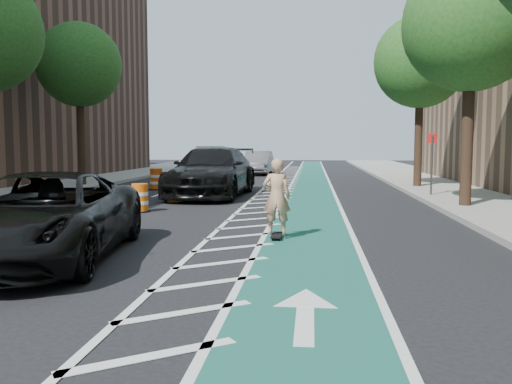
# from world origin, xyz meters

# --- Properties ---
(ground) EXTENTS (120.00, 120.00, 0.00)m
(ground) POSITION_xyz_m (0.00, 0.00, 0.00)
(ground) COLOR black
(ground) RESTS_ON ground
(bike_lane) EXTENTS (2.00, 90.00, 0.01)m
(bike_lane) POSITION_xyz_m (3.00, 10.00, 0.01)
(bike_lane) COLOR #164F47
(bike_lane) RESTS_ON ground
(buffer_strip) EXTENTS (1.40, 90.00, 0.01)m
(buffer_strip) POSITION_xyz_m (1.50, 10.00, 0.01)
(buffer_strip) COLOR silver
(buffer_strip) RESTS_ON ground
(sidewalk_right) EXTENTS (5.00, 90.00, 0.15)m
(sidewalk_right) POSITION_xyz_m (9.50, 10.00, 0.07)
(sidewalk_right) COLOR gray
(sidewalk_right) RESTS_ON ground
(curb_right) EXTENTS (0.12, 90.00, 0.16)m
(curb_right) POSITION_xyz_m (7.05, 10.00, 0.08)
(curb_right) COLOR gray
(curb_right) RESTS_ON ground
(curb_left) EXTENTS (0.12, 90.00, 0.16)m
(curb_left) POSITION_xyz_m (-7.05, 10.00, 0.08)
(curb_left) COLOR gray
(curb_left) RESTS_ON ground
(tree_r_c) EXTENTS (4.20, 4.20, 7.90)m
(tree_r_c) POSITION_xyz_m (7.90, 8.00, 5.77)
(tree_r_c) COLOR #382619
(tree_r_c) RESTS_ON ground
(tree_r_d) EXTENTS (4.20, 4.20, 7.90)m
(tree_r_d) POSITION_xyz_m (7.90, 16.00, 5.77)
(tree_r_d) COLOR #382619
(tree_r_d) RESTS_ON ground
(tree_l_d) EXTENTS (4.20, 4.20, 7.90)m
(tree_l_d) POSITION_xyz_m (-7.90, 16.00, 5.77)
(tree_l_d) COLOR #382619
(tree_l_d) RESTS_ON ground
(sign_post) EXTENTS (0.35, 0.08, 2.47)m
(sign_post) POSITION_xyz_m (7.60, 12.00, 1.35)
(sign_post) COLOR #4C4C4C
(sign_post) RESTS_ON ground
(skateboard) EXTENTS (0.22, 0.77, 0.10)m
(skateboard) POSITION_xyz_m (2.30, 2.56, 0.08)
(skateboard) COLOR black
(skateboard) RESTS_ON ground
(skateboarder) EXTENTS (0.61, 0.40, 1.68)m
(skateboarder) POSITION_xyz_m (2.30, 2.56, 0.94)
(skateboarder) COLOR tan
(skateboarder) RESTS_ON skateboard
(suv_near) EXTENTS (3.32, 5.97, 1.58)m
(suv_near) POSITION_xyz_m (-1.74, -0.03, 0.79)
(suv_near) COLOR black
(suv_near) RESTS_ON ground
(suv_far) EXTENTS (3.07, 6.87, 1.96)m
(suv_far) POSITION_xyz_m (-0.92, 12.08, 0.98)
(suv_far) COLOR black
(suv_far) RESTS_ON ground
(car_silver) EXTENTS (2.10, 4.63, 1.54)m
(car_silver) POSITION_xyz_m (-4.49, 26.31, 0.77)
(car_silver) COLOR gray
(car_silver) RESTS_ON ground
(car_grey) EXTENTS (1.74, 4.84, 1.59)m
(car_grey) POSITION_xyz_m (-0.59, 27.45, 0.79)
(car_grey) COLOR #59595E
(car_grey) RESTS_ON ground
(box_truck) EXTENTS (2.52, 4.76, 1.90)m
(box_truck) POSITION_xyz_m (-4.88, 32.71, 0.88)
(box_truck) COLOR silver
(box_truck) RESTS_ON ground
(barrel_a) EXTENTS (0.64, 0.64, 0.87)m
(barrel_a) POSITION_xyz_m (-2.20, 6.87, 0.41)
(barrel_a) COLOR #E55F0C
(barrel_a) RESTS_ON ground
(barrel_b) EXTENTS (0.68, 0.68, 0.92)m
(barrel_b) POSITION_xyz_m (-1.80, 9.50, 0.44)
(barrel_b) COLOR orange
(barrel_b) RESTS_ON ground
(barrel_c) EXTENTS (0.71, 0.71, 0.97)m
(barrel_c) POSITION_xyz_m (-4.00, 14.77, 0.46)
(barrel_c) COLOR #DF4D0B
(barrel_c) RESTS_ON ground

